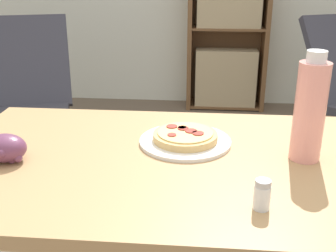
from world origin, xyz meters
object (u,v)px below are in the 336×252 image
Objects in this scene: salt_shaker at (262,195)px; bookshelf at (228,35)px; lounge_chair_near at (22,116)px; grape_bunch at (5,149)px; drink_bottle at (310,110)px; pizza_on_plate at (185,138)px.

bookshelf is (0.06, 2.83, -0.13)m from salt_shaker.
grape_bunch is at bearing -83.94° from lounge_chair_near.
pizza_on_plate is at bearing 167.04° from drink_bottle.
bookshelf is (0.23, 2.51, -0.11)m from pizza_on_plate.
drink_bottle is 4.26× the size of salt_shaker.
bookshelf is at bearing 23.26° from lounge_chair_near.
salt_shaker is at bearing -70.02° from lounge_chair_near.
lounge_chair_near is at bearing 113.60° from grape_bunch.
bookshelf is at bearing 91.77° from drink_bottle.
grape_bunch is 0.08× the size of bookshelf.
lounge_chair_near is (-0.66, 1.50, -0.48)m from grape_bunch.
salt_shaker is 2.84m from bookshelf.
grape_bunch is at bearing 164.79° from salt_shaker.
grape_bunch is at bearing -161.11° from pizza_on_plate.
lounge_chair_near reaches higher than salt_shaker.
drink_bottle reaches higher than grape_bunch.
grape_bunch is 0.12× the size of lounge_chair_near.
grape_bunch is 0.78m from drink_bottle.
drink_bottle is 0.31m from salt_shaker.
salt_shaker is (-0.14, -0.25, -0.10)m from drink_bottle.
bookshelf is (1.34, 1.16, 0.35)m from lounge_chair_near.
drink_bottle reaches higher than salt_shaker.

